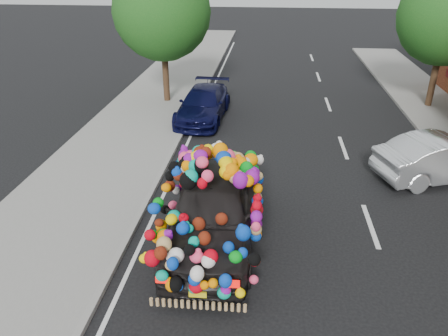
{
  "coord_description": "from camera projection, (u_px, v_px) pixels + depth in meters",
  "views": [
    {
      "loc": [
        0.86,
        -9.65,
        6.22
      ],
      "look_at": [
        -0.19,
        0.34,
        1.27
      ],
      "focal_mm": 35.0,
      "sensor_mm": 36.0,
      "label": 1
    }
  ],
  "objects": [
    {
      "name": "kerb",
      "position": [
        142.0,
        210.0,
        11.63
      ],
      "size": [
        0.15,
        60.0,
        0.13
      ],
      "primitive_type": "cube",
      "color": "gray",
      "rests_on": "ground"
    },
    {
      "name": "navy_sedan",
      "position": [
        203.0,
        104.0,
        17.99
      ],
      "size": [
        2.04,
        4.49,
        1.28
      ],
      "primitive_type": "imported",
      "rotation": [
        0.0,
        0.0,
        -0.06
      ],
      "color": "black",
      "rests_on": "ground"
    },
    {
      "name": "sidewalk",
      "position": [
        72.0,
        207.0,
        11.82
      ],
      "size": [
        4.0,
        60.0,
        0.12
      ],
      "primitive_type": "cube",
      "color": "gray",
      "rests_on": "ground"
    },
    {
      "name": "plush_art_car",
      "position": [
        213.0,
        195.0,
        10.09
      ],
      "size": [
        2.4,
        5.17,
        2.33
      ],
      "rotation": [
        0.0,
        0.0,
        0.01
      ],
      "color": "black",
      "rests_on": "ground"
    },
    {
      "name": "silver_hatchback",
      "position": [
        444.0,
        158.0,
        13.13
      ],
      "size": [
        4.44,
        2.79,
        1.38
      ],
      "primitive_type": "imported",
      "rotation": [
        0.0,
        0.0,
        1.91
      ],
      "color": "#B4B7BB",
      "rests_on": "ground"
    },
    {
      "name": "lane_markings",
      "position": [
        370.0,
        225.0,
        11.1
      ],
      "size": [
        6.0,
        50.0,
        0.01
      ],
      "primitive_type": null,
      "color": "silver",
      "rests_on": "ground"
    },
    {
      "name": "tree_near_sidewalk",
      "position": [
        162.0,
        11.0,
        18.49
      ],
      "size": [
        4.2,
        4.2,
        6.13
      ],
      "color": "#332114",
      "rests_on": "ground"
    },
    {
      "name": "ground",
      "position": [
        230.0,
        218.0,
        11.44
      ],
      "size": [
        100.0,
        100.0,
        0.0
      ],
      "primitive_type": "plane",
      "color": "black",
      "rests_on": "ground"
    },
    {
      "name": "tree_far_b",
      "position": [
        447.0,
        17.0,
        17.89
      ],
      "size": [
        4.0,
        4.0,
        5.9
      ],
      "color": "#332114",
      "rests_on": "ground"
    }
  ]
}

